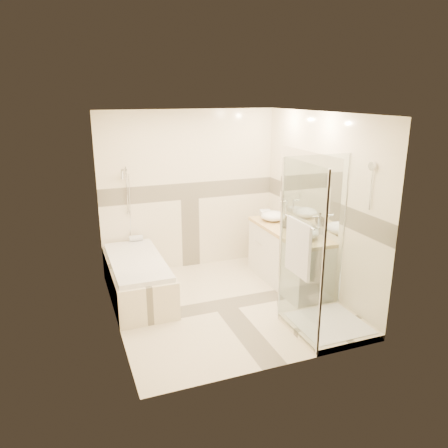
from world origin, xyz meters
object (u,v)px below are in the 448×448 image
object	(u,v)px
vessel_sink_near	(273,216)
vessel_sink_far	(304,232)
amenity_bottle_a	(290,226)
vanity	(288,257)
bathtub	(137,276)
amenity_bottle_b	(286,222)
shower_enclosure	(319,290)

from	to	relation	value
vessel_sink_near	vessel_sink_far	size ratio (longest dim) A/B	0.93
vessel_sink_near	amenity_bottle_a	world-z (taller)	vessel_sink_near
vessel_sink_near	amenity_bottle_a	xyz separation A→B (m)	(0.00, -0.54, -0.00)
vanity	amenity_bottle_a	bearing A→B (deg)	-108.14
bathtub	amenity_bottle_b	world-z (taller)	amenity_bottle_b
vanity	shower_enclosure	xyz separation A→B (m)	(-0.29, -1.27, 0.08)
amenity_bottle_a	vessel_sink_near	bearing A→B (deg)	90.00
shower_enclosure	vessel_sink_near	distance (m)	1.82
bathtub	amenity_bottle_a	xyz separation A→B (m)	(2.13, -0.41, 0.61)
shower_enclosure	vessel_sink_far	xyz separation A→B (m)	(0.27, 0.84, 0.42)
bathtub	vessel_sink_near	size ratio (longest dim) A/B	4.54
bathtub	vessel_sink_far	size ratio (longest dim) A/B	4.24
bathtub	amenity_bottle_a	world-z (taller)	amenity_bottle_a
vanity	shower_enclosure	distance (m)	1.31
vessel_sink_near	amenity_bottle_b	xyz separation A→B (m)	(0.00, -0.41, 0.01)
bathtub	vanity	size ratio (longest dim) A/B	1.05
vessel_sink_far	amenity_bottle_a	size ratio (longest dim) A/B	2.80
amenity_bottle_a	shower_enclosure	bearing A→B (deg)	-102.71
vanity	amenity_bottle_b	xyz separation A→B (m)	(-0.02, 0.07, 0.51)
vessel_sink_far	amenity_bottle_a	xyz separation A→B (m)	(0.00, 0.37, -0.01)
bathtub	vessel_sink_far	world-z (taller)	vessel_sink_far
bathtub	amenity_bottle_a	size ratio (longest dim) A/B	11.88
vanity	shower_enclosure	world-z (taller)	shower_enclosure
amenity_bottle_b	vanity	bearing A→B (deg)	-73.35
vessel_sink_far	amenity_bottle_b	distance (m)	0.50
shower_enclosure	vessel_sink_near	xyz separation A→B (m)	(0.27, 1.75, 0.42)
vanity	vessel_sink_near	xyz separation A→B (m)	(-0.02, 0.47, 0.50)
vanity	amenity_bottle_b	bearing A→B (deg)	106.65
vessel_sink_near	amenity_bottle_b	size ratio (longest dim) A/B	2.20
bathtub	amenity_bottle_a	distance (m)	2.25
vanity	vessel_sink_near	distance (m)	0.69
amenity_bottle_a	vanity	bearing A→B (deg)	71.86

